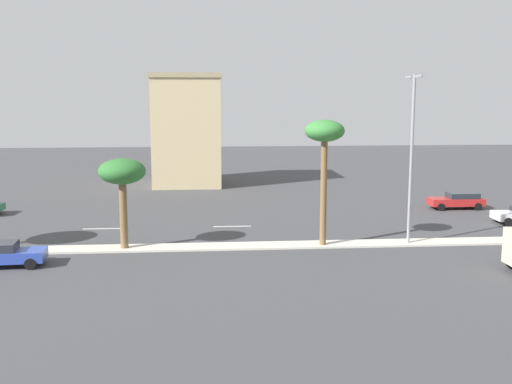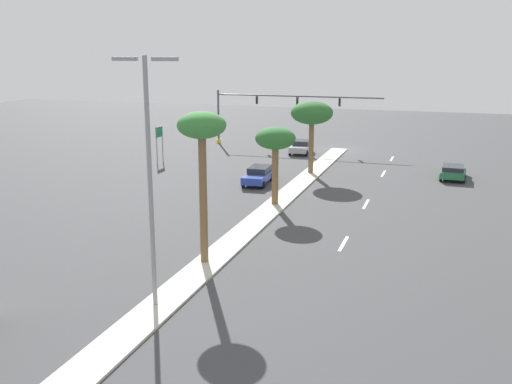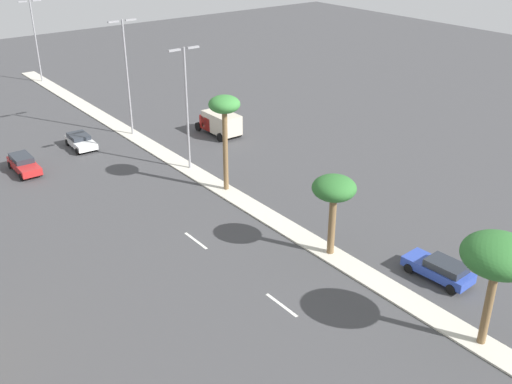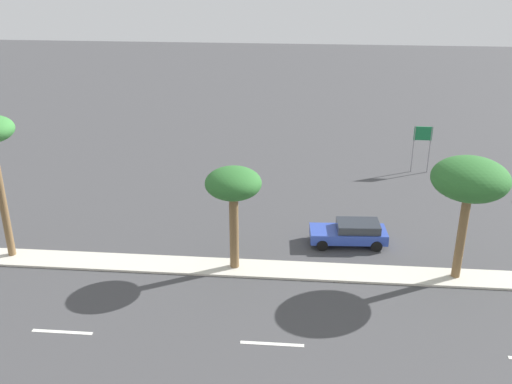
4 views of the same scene
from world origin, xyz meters
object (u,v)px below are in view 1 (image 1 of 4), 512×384
object	(u,v)px
palm_tree_rear	(325,138)
sedan_red_front	(458,200)
palm_tree_near	(122,174)
commercial_building	(187,130)
sedan_blue_inboard	(2,254)
street_lamp_near	(412,147)

from	to	relation	value
palm_tree_rear	sedan_red_front	bearing A→B (deg)	130.60
palm_tree_near	sedan_red_front	world-z (taller)	palm_tree_near
commercial_building	sedan_red_front	bearing A→B (deg)	54.44
sedan_blue_inboard	palm_tree_rear	bearing A→B (deg)	99.53
palm_tree_rear	street_lamp_near	size ratio (longest dim) A/B	0.74
commercial_building	palm_tree_near	world-z (taller)	commercial_building
street_lamp_near	sedan_red_front	bearing A→B (deg)	144.95
commercial_building	palm_tree_near	xyz separation A→B (m)	(28.67, -3.17, -1.22)
palm_tree_near	sedan_red_front	bearing A→B (deg)	114.02
palm_tree_near	street_lamp_near	bearing A→B (deg)	89.59
commercial_building	palm_tree_rear	size ratio (longest dim) A/B	1.50
commercial_building	street_lamp_near	distance (m)	32.50
palm_tree_near	palm_tree_rear	xyz separation A→B (m)	(0.18, 12.59, 2.18)
palm_tree_rear	sedan_blue_inboard	world-z (taller)	palm_tree_rear
commercial_building	palm_tree_near	bearing A→B (deg)	-6.30
commercial_building	sedan_blue_inboard	bearing A→B (deg)	-16.58
commercial_building	sedan_blue_inboard	size ratio (longest dim) A/B	2.66
sedan_red_front	palm_tree_near	bearing A→B (deg)	-65.98
palm_tree_rear	sedan_red_front	size ratio (longest dim) A/B	1.74
commercial_building	palm_tree_rear	xyz separation A→B (m)	(28.85, 9.42, 0.96)
palm_tree_near	street_lamp_near	xyz separation A→B (m)	(0.13, 18.24, 1.60)
commercial_building	sedan_red_front	distance (m)	29.35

